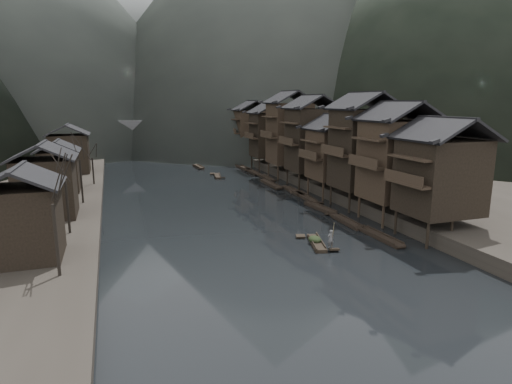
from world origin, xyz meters
name	(u,v)px	position (x,y,z in m)	size (l,w,h in m)	color
water	(250,232)	(0.00, 0.00, 0.00)	(300.00, 300.00, 0.00)	black
right_bank	(345,161)	(35.00, 40.00, 0.90)	(40.00, 200.00, 1.80)	#2D2823
stilt_houses	(315,133)	(17.28, 19.68, 8.79)	(9.00, 67.60, 15.70)	black
left_houses	(55,163)	(-20.50, 20.12, 5.66)	(8.10, 53.20, 8.73)	black
bare_trees	(76,168)	(-17.00, 6.70, 6.79)	(3.94, 40.93, 7.88)	black
moored_sampans	(280,186)	(12.06, 21.22, 0.20)	(2.80, 60.19, 0.47)	black
midriver_boats	(193,163)	(3.57, 52.02, 0.20)	(4.82, 42.17, 0.45)	black
stone_bridge	(164,135)	(0.00, 72.00, 5.11)	(40.00, 6.00, 9.00)	#4C4C4F
hills	(148,13)	(6.21, 165.31, 52.16)	(320.00, 380.00, 112.57)	black
hero_sampan	(317,243)	(4.89, -6.00, 0.20)	(2.42, 5.44, 0.44)	black
cargo_heap	(315,236)	(4.82, -5.76, 0.80)	(1.19, 1.56, 0.71)	black
boatman	(331,236)	(5.40, -7.82, 1.32)	(0.64, 0.42, 1.76)	slate
bamboo_pole	(334,210)	(5.60, -7.82, 3.85)	(0.06, 0.06, 3.87)	#8C7A51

